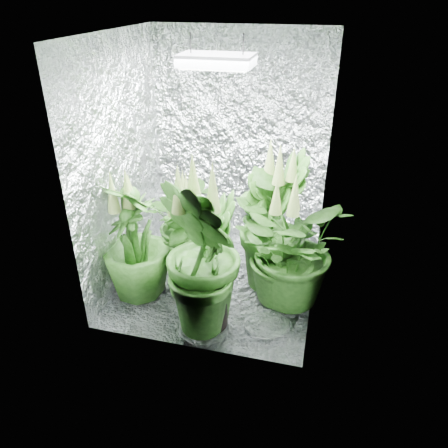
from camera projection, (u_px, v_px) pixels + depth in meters
name	position (u px, v px, depth m)	size (l,w,h in m)	color
ground	(218.00, 282.00, 3.80)	(1.60, 1.60, 0.00)	white
walls	(218.00, 175.00, 3.32)	(1.62, 1.62, 2.00)	white
ceiling	(216.00, 33.00, 2.84)	(1.60, 1.60, 0.01)	white
grow_lamp	(217.00, 61.00, 2.93)	(0.50, 0.30, 0.22)	gray
plant_a	(190.00, 222.00, 3.89)	(0.75, 0.75, 0.89)	black
plant_b	(262.00, 227.00, 3.84)	(0.60, 0.60, 0.89)	black
plant_c	(274.00, 224.00, 3.52)	(0.75, 0.75, 1.25)	black
plant_d	(135.00, 243.00, 3.42)	(0.73, 0.73, 1.09)	black
plant_e	(287.00, 248.00, 3.31)	(0.92, 0.92, 1.09)	black
plant_f	(190.00, 247.00, 3.44)	(0.67, 0.67, 1.00)	black
plant_g	(205.00, 257.00, 3.01)	(0.91, 0.91, 1.33)	black
circulation_fan	(292.00, 270.00, 3.72)	(0.15, 0.28, 0.33)	black
plant_label	(214.00, 299.00, 3.12)	(0.05, 0.01, 0.08)	white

